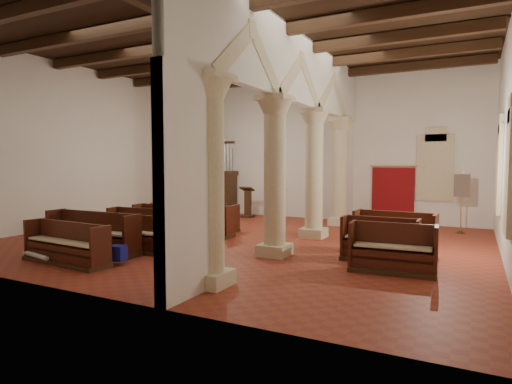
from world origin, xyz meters
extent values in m
plane|color=maroon|center=(0.00, 0.00, 0.00)|extent=(14.00, 14.00, 0.00)
plane|color=black|center=(0.00, 0.00, 6.00)|extent=(14.00, 14.00, 0.00)
cube|color=silver|center=(0.00, 6.00, 3.00)|extent=(14.00, 0.02, 6.00)
cube|color=silver|center=(0.00, -6.00, 3.00)|extent=(14.00, 0.02, 6.00)
cube|color=silver|center=(-7.00, 0.00, 3.00)|extent=(0.02, 12.00, 6.00)
cube|color=silver|center=(7.00, 0.00, 3.00)|extent=(0.02, 12.00, 6.00)
cube|color=beige|center=(1.80, -4.50, 0.15)|extent=(0.75, 0.75, 0.30)
cylinder|color=beige|center=(1.80, -4.50, 1.95)|extent=(0.56, 0.56, 3.30)
cube|color=beige|center=(1.80, -1.50, 0.15)|extent=(0.75, 0.75, 0.30)
cylinder|color=beige|center=(1.80, -1.50, 1.95)|extent=(0.56, 0.56, 3.30)
cube|color=beige|center=(1.80, 1.50, 0.15)|extent=(0.75, 0.75, 0.30)
cylinder|color=beige|center=(1.80, 1.50, 1.95)|extent=(0.56, 0.56, 3.30)
cube|color=beige|center=(1.80, 4.50, 0.15)|extent=(0.75, 0.75, 0.30)
cylinder|color=beige|center=(1.80, 4.50, 1.95)|extent=(0.56, 0.56, 3.30)
cube|color=silver|center=(1.80, 0.00, 5.04)|extent=(0.25, 11.90, 1.93)
cube|color=#2F6B4F|center=(6.98, -1.50, 2.20)|extent=(0.03, 1.00, 2.20)
cube|color=#2F6B4F|center=(6.98, 2.50, 2.20)|extent=(0.03, 1.00, 2.20)
cube|color=#2F6B4F|center=(5.00, 5.98, 2.20)|extent=(1.00, 0.03, 2.20)
cube|color=#402414|center=(-4.50, 5.50, 0.90)|extent=(2.00, 0.80, 1.80)
cube|color=#402414|center=(-4.50, 5.50, 1.90)|extent=(2.10, 0.85, 0.20)
cube|color=#372311|center=(-2.42, 4.93, 0.05)|extent=(0.50, 0.50, 0.11)
cube|color=#372311|center=(-2.42, 4.93, 0.60)|extent=(0.25, 0.25, 1.20)
cube|color=#372311|center=(-2.42, 4.84, 1.25)|extent=(0.55, 0.44, 0.21)
cube|color=maroon|center=(3.50, 5.92, 1.15)|extent=(1.60, 0.06, 2.10)
cylinder|color=gold|center=(3.50, 5.90, 2.25)|extent=(1.80, 0.04, 0.04)
cone|color=#402414|center=(5.96, 4.55, 0.05)|extent=(0.32, 0.32, 0.11)
cylinder|color=gold|center=(5.96, 4.55, 1.08)|extent=(0.04, 0.04, 2.16)
cylinder|color=gold|center=(5.96, 4.55, 2.07)|extent=(0.03, 0.63, 0.03)
cube|color=navy|center=(5.96, 4.53, 1.62)|extent=(0.50, 0.02, 0.77)
cube|color=navy|center=(-1.08, -4.05, 0.28)|extent=(0.39, 0.33, 0.35)
cube|color=navy|center=(0.27, -2.62, 0.24)|extent=(0.28, 0.23, 0.28)
cube|color=#151791|center=(-1.75, -0.30, 0.25)|extent=(0.35, 0.31, 0.30)
cylinder|color=silver|center=(-3.06, -4.75, 0.16)|extent=(1.13, 0.33, 0.11)
cylinder|color=white|center=(-1.92, -4.09, 0.16)|extent=(0.88, 0.16, 0.09)
cube|color=#402414|center=(-2.28, -4.53, 0.05)|extent=(2.58, 0.82, 0.09)
cube|color=#3E190D|center=(-2.28, -4.57, 0.30)|extent=(2.41, 0.53, 0.42)
cube|color=#3E190D|center=(-2.28, -4.36, 0.54)|extent=(2.39, 0.23, 0.89)
cube|color=#3E190D|center=(-3.51, -4.51, 0.54)|extent=(0.10, 0.56, 0.89)
cube|color=#3E190D|center=(-1.04, -4.51, 0.54)|extent=(0.10, 0.56, 0.89)
cube|color=beige|center=(-2.28, -4.57, 0.54)|extent=(2.31, 0.49, 0.05)
cube|color=#402414|center=(-2.62, -3.43, 0.05)|extent=(2.84, 0.76, 0.10)
cube|color=#41220E|center=(-2.62, -3.48, 0.34)|extent=(2.68, 0.45, 0.47)
cube|color=#41220E|center=(-2.62, -3.24, 0.60)|extent=(2.68, 0.10, 0.99)
cube|color=#41220E|center=(-4.00, -3.41, 0.60)|extent=(0.08, 0.63, 0.99)
cube|color=#41220E|center=(-1.24, -3.41, 0.60)|extent=(0.08, 0.63, 0.99)
cube|color=beige|center=(-2.62, -3.48, 0.60)|extent=(2.57, 0.41, 0.05)
cube|color=#402414|center=(-1.98, -2.74, 0.05)|extent=(3.03, 0.77, 0.09)
cube|color=#39100C|center=(-1.98, -2.78, 0.30)|extent=(2.87, 0.48, 0.42)
cube|color=#39100C|center=(-1.98, -2.57, 0.53)|extent=(2.86, 0.18, 0.88)
cube|color=#39100C|center=(-3.45, -2.72, 0.53)|extent=(0.09, 0.56, 0.88)
cube|color=#39100C|center=(-0.51, -2.72, 0.53)|extent=(0.09, 0.56, 0.88)
cube|color=beige|center=(-1.98, -2.78, 0.53)|extent=(2.76, 0.44, 0.05)
cube|color=#402414|center=(-2.49, -1.52, 0.05)|extent=(2.57, 0.82, 0.10)
cube|color=#39180C|center=(-2.49, -1.57, 0.31)|extent=(2.40, 0.53, 0.43)
cube|color=#39180C|center=(-2.49, -1.35, 0.55)|extent=(2.38, 0.21, 0.91)
cube|color=#39180C|center=(-3.72, -1.50, 0.55)|extent=(0.10, 0.57, 0.91)
cube|color=#39180C|center=(-1.26, -1.50, 0.55)|extent=(0.10, 0.57, 0.91)
cube|color=beige|center=(-2.49, -1.57, 0.55)|extent=(2.30, 0.48, 0.05)
cube|color=#402414|center=(-2.11, -0.56, 0.05)|extent=(3.14, 0.71, 0.10)
cube|color=#45250E|center=(-2.11, -0.61, 0.31)|extent=(2.98, 0.42, 0.44)
cube|color=#45250E|center=(-2.11, -0.39, 0.56)|extent=(2.98, 0.10, 0.92)
cube|color=#45250E|center=(-3.64, -0.54, 0.56)|extent=(0.07, 0.58, 0.92)
cube|color=#45250E|center=(-0.58, -0.54, 0.56)|extent=(0.07, 0.58, 0.92)
cube|color=beige|center=(-2.11, -0.61, 0.56)|extent=(2.87, 0.38, 0.05)
cube|color=#402414|center=(-1.97, 0.12, 0.05)|extent=(3.00, 0.73, 0.10)
cube|color=#43140E|center=(-1.97, 0.07, 0.32)|extent=(2.85, 0.44, 0.44)
cube|color=#43140E|center=(-1.97, 0.30, 0.56)|extent=(2.84, 0.12, 0.92)
cube|color=#43140E|center=(-3.43, 0.14, 0.56)|extent=(0.08, 0.59, 0.92)
cube|color=#43140E|center=(-0.51, 0.14, 0.56)|extent=(0.08, 0.59, 0.92)
cube|color=beige|center=(-1.97, 0.07, 0.56)|extent=(2.73, 0.40, 0.05)
cube|color=#402414|center=(-2.38, 1.19, 0.05)|extent=(2.99, 0.65, 0.09)
cube|color=#3D130D|center=(-2.38, 1.15, 0.29)|extent=(2.84, 0.37, 0.41)
cube|color=#3D130D|center=(-2.38, 1.35, 0.52)|extent=(2.84, 0.08, 0.86)
cube|color=#3D130D|center=(-3.84, 1.21, 0.52)|extent=(0.07, 0.54, 0.86)
cube|color=#3D130D|center=(-0.92, 1.21, 0.52)|extent=(0.07, 0.54, 0.86)
cube|color=beige|center=(-2.38, 1.15, 0.52)|extent=(2.73, 0.34, 0.05)
cube|color=#402414|center=(4.79, -1.87, 0.05)|extent=(1.86, 0.82, 0.10)
cube|color=#44210E|center=(4.79, -1.92, 0.33)|extent=(1.69, 0.51, 0.46)
cube|color=#44210E|center=(4.79, -1.68, 0.59)|extent=(1.67, 0.17, 0.97)
cube|color=#44210E|center=(3.92, -1.85, 0.59)|extent=(0.11, 0.62, 0.97)
cube|color=#44210E|center=(5.66, -1.85, 0.59)|extent=(0.11, 0.62, 0.97)
cube|color=beige|center=(4.79, -1.92, 0.59)|extent=(1.62, 0.46, 0.05)
cube|color=#402414|center=(4.34, -0.93, 0.05)|extent=(1.81, 0.72, 0.10)
cube|color=#46150F|center=(4.34, -0.98, 0.33)|extent=(1.66, 0.41, 0.46)
cube|color=#46150F|center=(4.34, -0.75, 0.59)|extent=(1.66, 0.07, 0.97)
cube|color=#46150F|center=(3.47, -0.91, 0.59)|extent=(0.07, 0.61, 0.97)
cube|color=#46150F|center=(5.21, -0.91, 0.59)|extent=(0.07, 0.61, 0.97)
cube|color=beige|center=(4.34, -0.98, 0.59)|extent=(1.60, 0.37, 0.05)
cube|color=#402414|center=(4.54, -0.11, 0.05)|extent=(2.07, 0.89, 0.11)
cube|color=#3E190D|center=(4.54, -0.16, 0.35)|extent=(1.90, 0.55, 0.49)
cube|color=#3E190D|center=(4.54, 0.08, 0.62)|extent=(1.88, 0.20, 1.02)
cube|color=#3E190D|center=(3.56, -0.09, 0.62)|extent=(0.12, 0.65, 1.02)
cube|color=#3E190D|center=(5.52, -0.09, 0.62)|extent=(0.12, 0.65, 1.02)
cube|color=beige|center=(4.54, -0.16, 0.62)|extent=(1.82, 0.51, 0.05)
camera|label=1|loc=(6.32, -11.39, 2.41)|focal=30.00mm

